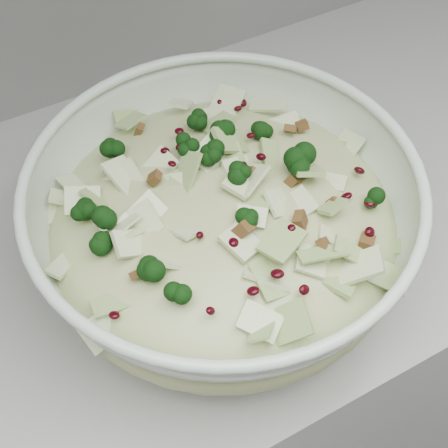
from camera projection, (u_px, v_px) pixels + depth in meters
name	position (u px, v px, depth m)	size (l,w,h in m)	color
mixing_bowl	(223.00, 226.00, 0.66)	(0.51, 0.51, 0.16)	silver
salad	(223.00, 211.00, 0.64)	(0.44, 0.44, 0.16)	#B6BC80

